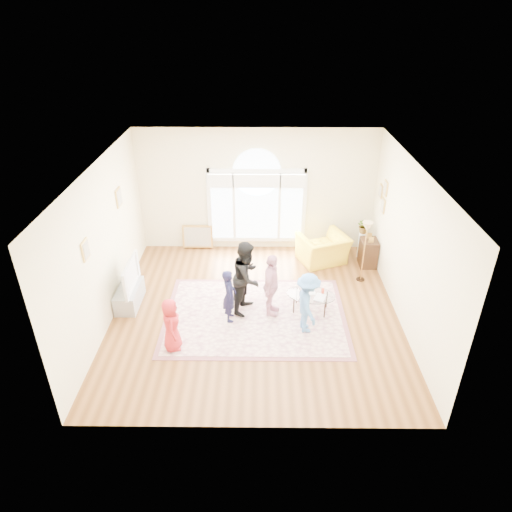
{
  "coord_description": "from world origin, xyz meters",
  "views": [
    {
      "loc": [
        0.09,
        -7.9,
        5.82
      ],
      "look_at": [
        0.01,
        0.3,
        1.22
      ],
      "focal_mm": 32.0,
      "sensor_mm": 36.0,
      "label": 1
    }
  ],
  "objects_px": {
    "television": "(126,275)",
    "area_rug": "(255,315)",
    "coffee_table": "(311,295)",
    "tv_console": "(129,296)",
    "armchair": "(323,249)"
  },
  "relations": [
    {
      "from": "area_rug",
      "to": "coffee_table",
      "type": "relative_size",
      "value": 3.14
    },
    {
      "from": "television",
      "to": "coffee_table",
      "type": "bearing_deg",
      "value": -3.15
    },
    {
      "from": "coffee_table",
      "to": "armchair",
      "type": "xyz_separation_m",
      "value": [
        0.5,
        2.12,
        -0.03
      ]
    },
    {
      "from": "tv_console",
      "to": "armchair",
      "type": "bearing_deg",
      "value": 23.25
    },
    {
      "from": "television",
      "to": "area_rug",
      "type": "bearing_deg",
      "value": -8.44
    },
    {
      "from": "tv_console",
      "to": "television",
      "type": "relative_size",
      "value": 0.9
    },
    {
      "from": "area_rug",
      "to": "armchair",
      "type": "relative_size",
      "value": 3.19
    },
    {
      "from": "coffee_table",
      "to": "armchair",
      "type": "height_order",
      "value": "armchair"
    },
    {
      "from": "area_rug",
      "to": "tv_console",
      "type": "relative_size",
      "value": 3.6
    },
    {
      "from": "tv_console",
      "to": "armchair",
      "type": "xyz_separation_m",
      "value": [
        4.42,
        1.9,
        0.16
      ]
    },
    {
      "from": "tv_console",
      "to": "area_rug",
      "type": "bearing_deg",
      "value": -8.42
    },
    {
      "from": "television",
      "to": "coffee_table",
      "type": "xyz_separation_m",
      "value": [
        3.91,
        -0.22,
        -0.34
      ]
    },
    {
      "from": "area_rug",
      "to": "coffee_table",
      "type": "distance_m",
      "value": 1.25
    },
    {
      "from": "tv_console",
      "to": "television",
      "type": "xyz_separation_m",
      "value": [
        0.01,
        0.0,
        0.53
      ]
    },
    {
      "from": "armchair",
      "to": "television",
      "type": "bearing_deg",
      "value": 1.34
    }
  ]
}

